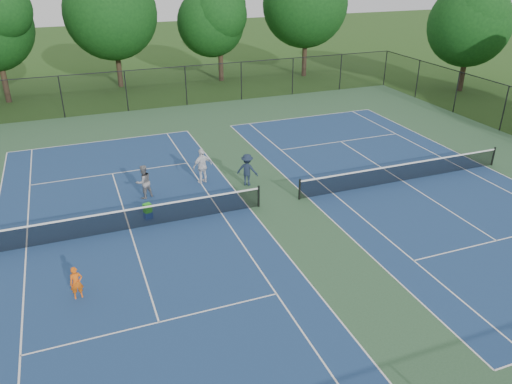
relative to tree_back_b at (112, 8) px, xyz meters
name	(u,v)px	position (x,y,z in m)	size (l,w,h in m)	color
ground	(279,203)	(4.00, -26.00, -6.60)	(140.00, 140.00, 0.00)	#234716
court_pad	(279,203)	(4.00, -26.00, -6.59)	(36.00, 36.00, 0.01)	#2E5234
tennis_court_left	(130,228)	(-3.00, -26.00, -6.50)	(12.00, 23.83, 1.07)	navy
tennis_court_right	(403,179)	(11.00, -26.00, -6.50)	(12.00, 23.83, 1.07)	navy
perimeter_fence	(280,172)	(4.00, -26.00, -4.99)	(36.08, 36.08, 3.02)	black
tree_back_b	(112,8)	(0.00, 0.00, 0.00)	(7.60, 7.60, 10.03)	#2D2116
tree_back_c	(219,18)	(9.00, -1.00, -1.11)	(6.00, 6.00, 8.40)	#2D2116
tree_back_d	(307,0)	(17.00, -2.00, 0.23)	(7.80, 7.80, 10.37)	#2D2116
tree_side_e	(472,20)	(27.00, -12.00, -0.79)	(6.60, 6.60, 8.87)	#2D2116
child_player	(76,283)	(-5.32, -30.11, -5.99)	(0.44, 0.29, 1.21)	orange
instructor	(144,182)	(-1.85, -23.13, -5.75)	(0.82, 0.64, 1.68)	gray
bystander_a	(202,166)	(1.26, -22.46, -5.67)	(1.08, 0.45, 1.85)	white
bystander_b	(247,170)	(3.29, -23.54, -5.75)	(1.09, 0.62, 1.68)	#1A2539
ball_crate	(148,215)	(-2.07, -25.29, -6.44)	(0.34, 0.29, 0.32)	#163C99
ball_hopper	(147,208)	(-2.07, -25.29, -6.07)	(0.33, 0.27, 0.41)	green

